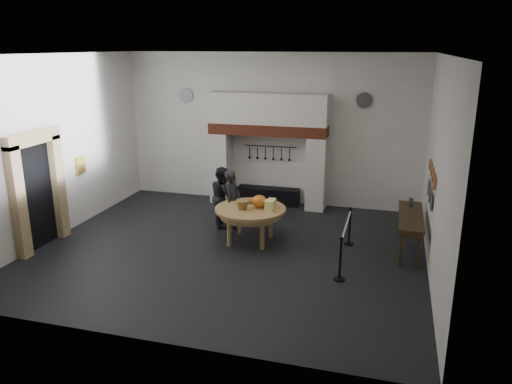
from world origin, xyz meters
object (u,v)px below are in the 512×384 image
(iron_range, at_px, (268,196))
(barrier_post_near, at_px, (340,260))
(visitor_far, at_px, (223,196))
(barrier_post_far, at_px, (350,227))
(work_table, at_px, (250,209))
(visitor_near, at_px, (232,201))
(side_table, at_px, (411,216))

(iron_range, distance_m, barrier_post_near, 5.38)
(visitor_far, height_order, barrier_post_far, visitor_far)
(work_table, relative_size, visitor_far, 1.08)
(work_table, distance_m, visitor_near, 0.82)
(iron_range, height_order, work_table, work_table)
(iron_range, bearing_deg, work_table, -83.87)
(visitor_far, relative_size, barrier_post_near, 1.79)
(work_table, bearing_deg, barrier_post_far, 10.84)
(barrier_post_far, bearing_deg, barrier_post_near, -90.00)
(iron_range, xyz_separation_m, barrier_post_near, (2.71, -4.64, 0.20))
(barrier_post_near, height_order, barrier_post_far, same)
(visitor_near, xyz_separation_m, barrier_post_far, (3.01, -0.07, -0.37))
(side_table, height_order, barrier_post_far, same)
(work_table, xyz_separation_m, visitor_near, (-0.63, 0.53, -0.02))
(visitor_near, distance_m, barrier_post_far, 3.03)
(barrier_post_far, bearing_deg, visitor_near, 178.65)
(work_table, distance_m, visitor_far, 1.39)
(visitor_near, distance_m, side_table, 4.40)
(work_table, bearing_deg, iron_range, 96.13)
(side_table, bearing_deg, visitor_far, 174.21)
(barrier_post_near, relative_size, barrier_post_far, 1.00)
(iron_range, relative_size, barrier_post_near, 2.11)
(barrier_post_near, bearing_deg, work_table, 146.96)
(work_table, height_order, visitor_far, visitor_far)
(barrier_post_near, bearing_deg, barrier_post_far, 90.00)
(work_table, relative_size, visitor_near, 1.06)
(work_table, height_order, side_table, side_table)
(side_table, bearing_deg, visitor_near, 178.87)
(side_table, bearing_deg, iron_range, 147.07)
(barrier_post_near, bearing_deg, side_table, 54.96)
(side_table, distance_m, barrier_post_far, 1.45)
(barrier_post_far, bearing_deg, work_table, -169.16)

